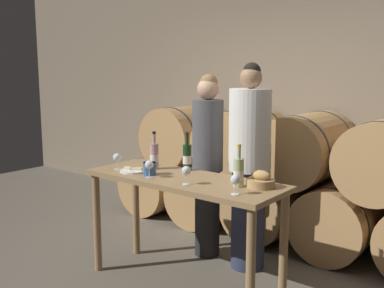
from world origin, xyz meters
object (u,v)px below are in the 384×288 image
person_left (208,163)px  wine_glass_left (149,165)px  cheese_plate (133,170)px  wine_glass_far_left (117,158)px  blue_crock (150,168)px  person_right (249,166)px  tasting_table (183,195)px  wine_bottle_red (187,157)px  wine_bottle_rose (154,156)px  wine_glass_right (235,180)px  wine_bottle_white (239,172)px  wine_glass_center (186,171)px  bread_basket (261,181)px

person_left → wine_glass_left: bearing=-88.1°
cheese_plate → wine_glass_far_left: size_ratio=1.64×
blue_crock → wine_glass_far_left: (-0.36, -0.02, 0.04)m
person_right → wine_glass_far_left: (-0.84, -0.75, 0.09)m
person_left → cheese_plate: size_ratio=7.56×
tasting_table → wine_bottle_red: bearing=121.0°
wine_bottle_rose → tasting_table: bearing=-13.1°
blue_crock → wine_glass_right: 0.86m
person_right → wine_bottle_red: 0.55m
cheese_plate → wine_glass_right: size_ratio=1.64×
tasting_table → cheese_plate: cheese_plate is taller
person_right → wine_bottle_white: person_right is taller
person_left → wine_bottle_red: person_left is taller
wine_glass_right → wine_glass_center: bearing=179.4°
wine_bottle_rose → bread_basket: size_ratio=1.58×
wine_glass_left → cheese_plate: bearing=163.4°
wine_bottle_rose → wine_glass_left: 0.32m
person_right → wine_bottle_rose: size_ratio=5.58×
tasting_table → wine_bottle_red: (-0.13, 0.22, 0.25)m
wine_bottle_red → wine_glass_right: 0.82m
wine_bottle_white → wine_glass_far_left: (-1.12, -0.14, -0.01)m
wine_glass_left → wine_glass_center: 0.36m
bread_basket → wine_glass_far_left: (-1.25, -0.23, 0.05)m
wine_bottle_white → bread_basket: 0.17m
tasting_table → wine_bottle_red: 0.36m
wine_glass_center → wine_glass_right: size_ratio=1.00×
wine_bottle_red → bread_basket: bearing=-8.2°
blue_crock → wine_bottle_rose: bearing=123.0°
blue_crock → bread_basket: 0.92m
tasting_table → person_right: 0.69m
wine_bottle_rose → wine_glass_right: bearing=-14.5°
wine_bottle_red → wine_glass_left: size_ratio=2.34×
tasting_table → wine_glass_left: wine_glass_left is taller
tasting_table → person_left: 0.69m
person_left → wine_bottle_white: (0.73, -0.61, 0.12)m
person_right → wine_glass_left: (-0.42, -0.81, 0.09)m
wine_glass_left → wine_glass_right: bearing=0.6°
tasting_table → person_right: size_ratio=0.92×
person_left → blue_crock: bearing=-93.1°
wine_glass_center → wine_glass_right: same height
tasting_table → wine_glass_far_left: bearing=-169.3°
wine_bottle_red → wine_glass_far_left: 0.60m
wine_bottle_rose → wine_glass_left: wine_bottle_rose is taller
person_left → wine_glass_right: person_left is taller
person_left → cheese_plate: 0.77m
tasting_table → bread_basket: 0.67m
wine_bottle_red → cheese_plate: bearing=-134.9°
wine_bottle_red → blue_crock: (-0.13, -0.32, -0.06)m
wine_bottle_white → wine_glass_right: size_ratio=2.26×
person_left → person_right: bearing=-0.0°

